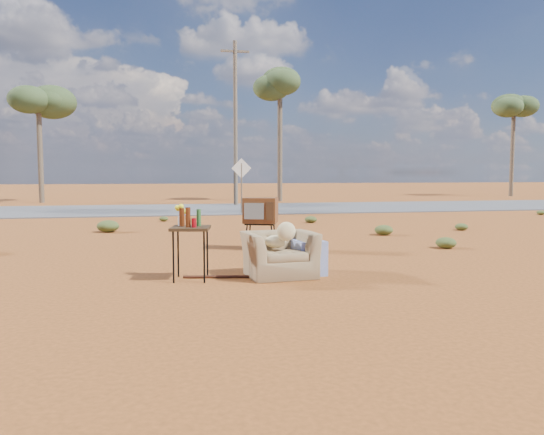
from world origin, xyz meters
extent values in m
plane|color=#994D1E|center=(0.00, 0.00, 0.00)|extent=(140.00, 140.00, 0.00)
cube|color=#565659|center=(0.00, 15.00, 0.02)|extent=(140.00, 7.00, 0.04)
imported|color=olive|center=(0.31, -0.49, 0.47)|extent=(1.14, 0.80, 0.94)
ellipsoid|color=#D0B87F|center=(0.26, -0.45, 0.55)|extent=(0.34, 0.34, 0.20)
ellipsoid|color=#D0B87F|center=(0.38, -0.67, 0.73)|extent=(0.30, 0.15, 0.30)
cube|color=navy|center=(0.80, -0.35, 0.28)|extent=(0.52, 0.74, 0.55)
cube|color=black|center=(0.53, 2.42, 0.56)|extent=(0.73, 0.64, 0.03)
cylinder|color=black|center=(0.20, 2.30, 0.28)|extent=(0.04, 0.04, 0.56)
cylinder|color=black|center=(0.73, 2.12, 0.28)|extent=(0.04, 0.04, 0.56)
cylinder|color=black|center=(0.34, 2.71, 0.28)|extent=(0.04, 0.04, 0.56)
cylinder|color=black|center=(0.87, 2.53, 0.28)|extent=(0.04, 0.04, 0.56)
cube|color=brown|center=(0.53, 2.42, 0.84)|extent=(0.83, 0.73, 0.53)
cube|color=slate|center=(0.35, 2.18, 0.84)|extent=(0.39, 0.15, 0.33)
cube|color=#472D19|center=(0.67, 2.07, 0.84)|extent=(0.15, 0.07, 0.38)
cube|color=#382814|center=(-1.08, -0.53, 0.80)|extent=(0.66, 0.66, 0.05)
cylinder|color=black|center=(-1.34, -0.71, 0.40)|extent=(0.03, 0.03, 0.80)
cylinder|color=black|center=(-0.89, -0.79, 0.40)|extent=(0.03, 0.03, 0.80)
cylinder|color=black|center=(-1.26, -0.26, 0.40)|extent=(0.03, 0.03, 0.80)
cylinder|color=black|center=(-0.81, -0.34, 0.40)|extent=(0.03, 0.03, 0.80)
cylinder|color=#481D0C|center=(-1.20, -0.44, 0.97)|extent=(0.08, 0.08, 0.30)
cylinder|color=#481D0C|center=(-1.12, -0.61, 0.98)|extent=(0.08, 0.08, 0.32)
cylinder|color=#245525|center=(-0.94, -0.43, 0.96)|extent=(0.07, 0.07, 0.27)
cylinder|color=#AB0D19|center=(-1.03, -0.65, 0.89)|extent=(0.07, 0.07, 0.15)
cylinder|color=silver|center=(-1.21, -0.33, 0.90)|extent=(0.09, 0.09, 0.16)
ellipsoid|color=#F9F41A|center=(-1.21, -0.33, 1.07)|extent=(0.18, 0.18, 0.14)
cylinder|color=#472013|center=(-0.35, -0.52, 0.02)|extent=(1.69, 0.33, 0.05)
cylinder|color=brown|center=(1.50, 12.00, 1.00)|extent=(0.06, 0.06, 2.00)
cube|color=silver|center=(1.50, 12.00, 1.80)|extent=(0.78, 0.04, 0.78)
cylinder|color=brown|center=(-8.00, 22.00, 3.00)|extent=(0.28, 0.28, 6.00)
ellipsoid|color=#3F5129|center=(-8.00, 22.00, 5.50)|extent=(3.20, 3.20, 2.20)
cylinder|color=brown|center=(5.00, 21.00, 3.50)|extent=(0.28, 0.28, 7.00)
ellipsoid|color=#3F5129|center=(5.00, 21.00, 6.50)|extent=(3.20, 3.20, 2.20)
cylinder|color=brown|center=(22.00, 24.00, 3.25)|extent=(0.28, 0.28, 6.50)
ellipsoid|color=#3F5129|center=(22.00, 24.00, 6.00)|extent=(3.20, 3.20, 2.20)
cylinder|color=brown|center=(2.00, 17.50, 4.00)|extent=(0.20, 0.20, 8.00)
cube|color=brown|center=(2.00, 17.50, 7.50)|extent=(1.40, 0.10, 0.10)
ellipsoid|color=#495424|center=(4.50, 1.80, 0.12)|extent=(0.44, 0.44, 0.24)
ellipsoid|color=#495424|center=(-3.00, 6.50, 0.17)|extent=(0.60, 0.60, 0.33)
ellipsoid|color=#495424|center=(6.80, 5.00, 0.10)|extent=(0.36, 0.36, 0.20)
ellipsoid|color=#495424|center=(3.20, 8.00, 0.11)|extent=(0.40, 0.40, 0.22)
ellipsoid|color=#495424|center=(-1.50, 9.50, 0.08)|extent=(0.30, 0.30, 0.17)
camera|label=1|loc=(-1.45, -8.59, 1.64)|focal=35.00mm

